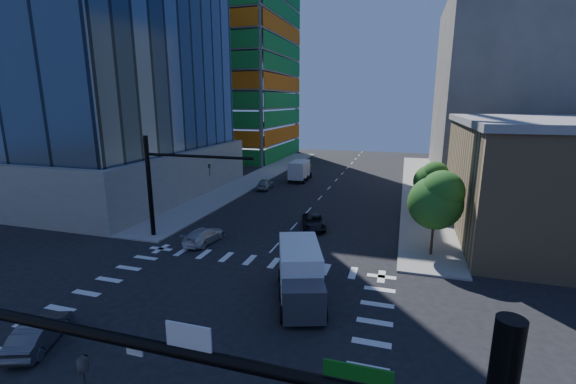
% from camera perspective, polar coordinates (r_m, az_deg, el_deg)
% --- Properties ---
extents(ground, '(160.00, 160.00, 0.00)m').
position_cam_1_polar(ground, '(22.92, -12.35, -18.64)').
color(ground, black).
rests_on(ground, ground).
extents(road_markings, '(20.00, 20.00, 0.01)m').
position_cam_1_polar(road_markings, '(22.92, -12.35, -18.63)').
color(road_markings, silver).
rests_on(road_markings, ground).
extents(sidewalk_ne, '(5.00, 60.00, 0.15)m').
position_cam_1_polar(sidewalk_ne, '(58.09, 19.05, 0.66)').
color(sidewalk_ne, gray).
rests_on(sidewalk_ne, ground).
extents(sidewalk_nw, '(5.00, 60.00, 0.15)m').
position_cam_1_polar(sidewalk_nw, '(62.23, -4.57, 2.15)').
color(sidewalk_nw, gray).
rests_on(sidewalk_nw, ground).
extents(construction_building, '(25.16, 34.50, 70.60)m').
position_cam_1_polar(construction_building, '(88.06, -9.00, 21.32)').
color(construction_building, slate).
rests_on(construction_building, ground).
extents(bg_building_ne, '(24.00, 30.00, 28.00)m').
position_cam_1_polar(bg_building_ne, '(73.82, 31.14, 12.95)').
color(bg_building_ne, '#615E57').
rests_on(bg_building_ne, ground).
extents(signal_mast_nw, '(10.20, 0.40, 9.00)m').
position_cam_1_polar(signal_mast_nw, '(35.24, -17.96, 1.96)').
color(signal_mast_nw, black).
rests_on(signal_mast_nw, sidewalk_nw).
extents(tree_south, '(4.16, 4.16, 6.82)m').
position_cam_1_polar(tree_south, '(31.67, 21.27, -1.01)').
color(tree_south, '#382316').
rests_on(tree_south, sidewalk_ne).
extents(tree_north, '(3.54, 3.52, 5.78)m').
position_cam_1_polar(tree_north, '(43.55, 20.53, 1.80)').
color(tree_north, '#382316').
rests_on(tree_north, sidewalk_ne).
extents(car_nb_far, '(3.35, 5.02, 1.28)m').
position_cam_1_polar(car_nb_far, '(37.42, 3.84, -4.45)').
color(car_nb_far, black).
rests_on(car_nb_far, ground).
extents(car_sb_near, '(2.35, 4.72, 1.32)m').
position_cam_1_polar(car_sb_near, '(34.41, -12.32, -6.31)').
color(car_sb_near, silver).
rests_on(car_sb_near, ground).
extents(car_sb_mid, '(2.19, 4.47, 1.47)m').
position_cam_1_polar(car_sb_mid, '(54.13, -3.41, 1.21)').
color(car_sb_mid, '#979A9E').
rests_on(car_sb_mid, ground).
extents(car_sb_cross, '(2.81, 4.39, 1.36)m').
position_cam_1_polar(car_sb_cross, '(24.03, -32.92, -17.14)').
color(car_sb_cross, '#494A4E').
rests_on(car_sb_cross, ground).
extents(box_truck_near, '(4.54, 6.74, 3.26)m').
position_cam_1_polar(box_truck_near, '(24.03, 1.89, -12.81)').
color(box_truck_near, black).
rests_on(box_truck_near, ground).
extents(box_truck_far, '(2.65, 5.96, 3.10)m').
position_cam_1_polar(box_truck_far, '(60.18, 1.87, 3.06)').
color(box_truck_far, black).
rests_on(box_truck_far, ground).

